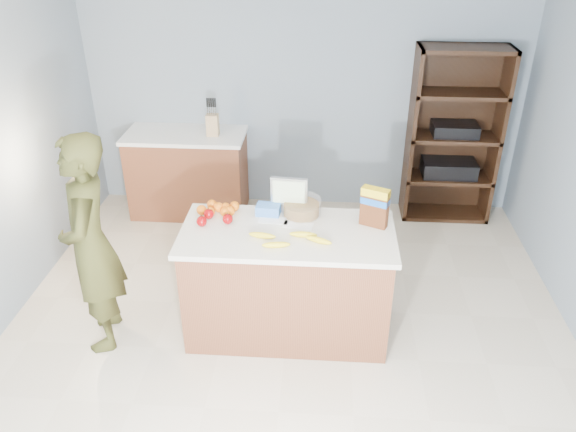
# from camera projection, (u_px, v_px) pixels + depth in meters

# --- Properties ---
(floor) EXTENTS (4.50, 5.00, 0.02)m
(floor) POSITION_uv_depth(u_px,v_px,m) (285.00, 354.00, 4.23)
(floor) COLOR beige
(floor) RESTS_ON ground
(walls) EXTENTS (4.52, 5.02, 2.51)m
(walls) POSITION_uv_depth(u_px,v_px,m) (284.00, 151.00, 3.43)
(walls) COLOR gray
(walls) RESTS_ON ground
(counter_peninsula) EXTENTS (1.56, 0.76, 0.90)m
(counter_peninsula) POSITION_uv_depth(u_px,v_px,m) (288.00, 286.00, 4.29)
(counter_peninsula) COLOR brown
(counter_peninsula) RESTS_ON ground
(back_cabinet) EXTENTS (1.24, 0.62, 0.90)m
(back_cabinet) POSITION_uv_depth(u_px,v_px,m) (189.00, 173.00, 6.00)
(back_cabinet) COLOR brown
(back_cabinet) RESTS_ON ground
(shelving_unit) EXTENTS (0.90, 0.40, 1.80)m
(shelving_unit) POSITION_uv_depth(u_px,v_px,m) (452.00, 138.00, 5.76)
(shelving_unit) COLOR black
(shelving_unit) RESTS_ON ground
(person) EXTENTS (0.55, 0.70, 1.68)m
(person) POSITION_uv_depth(u_px,v_px,m) (91.00, 245.00, 4.00)
(person) COLOR #383917
(person) RESTS_ON ground
(knife_block) EXTENTS (0.12, 0.10, 0.31)m
(knife_block) POSITION_uv_depth(u_px,v_px,m) (213.00, 124.00, 5.67)
(knife_block) COLOR tan
(knife_block) RESTS_ON back_cabinet
(envelopes) EXTENTS (0.42, 0.20, 0.00)m
(envelopes) POSITION_uv_depth(u_px,v_px,m) (286.00, 223.00, 4.16)
(envelopes) COLOR white
(envelopes) RESTS_ON counter_peninsula
(bananas) EXTENTS (0.60, 0.21, 0.04)m
(bananas) POSITION_uv_depth(u_px,v_px,m) (290.00, 239.00, 3.93)
(bananas) COLOR yellow
(bananas) RESTS_ON counter_peninsula
(apples) EXTENTS (0.26, 0.19, 0.08)m
(apples) POSITION_uv_depth(u_px,v_px,m) (213.00, 218.00, 4.15)
(apples) COLOR #890306
(apples) RESTS_ON counter_peninsula
(oranges) EXTENTS (0.32, 0.20, 0.08)m
(oranges) POSITION_uv_depth(u_px,v_px,m) (220.00, 209.00, 4.27)
(oranges) COLOR orange
(oranges) RESTS_ON counter_peninsula
(blue_carton) EXTENTS (0.19, 0.14, 0.08)m
(blue_carton) POSITION_uv_depth(u_px,v_px,m) (268.00, 210.00, 4.26)
(blue_carton) COLOR blue
(blue_carton) RESTS_ON counter_peninsula
(salad_bowl) EXTENTS (0.30, 0.30, 0.13)m
(salad_bowl) POSITION_uv_depth(u_px,v_px,m) (301.00, 208.00, 4.25)
(salad_bowl) COLOR #267219
(salad_bowl) RESTS_ON counter_peninsula
(tv) EXTENTS (0.28, 0.12, 0.28)m
(tv) POSITION_uv_depth(u_px,v_px,m) (289.00, 193.00, 4.24)
(tv) COLOR silver
(tv) RESTS_ON counter_peninsula
(cereal_box) EXTENTS (0.21, 0.15, 0.30)m
(cereal_box) POSITION_uv_depth(u_px,v_px,m) (375.00, 204.00, 4.05)
(cereal_box) COLOR #592B14
(cereal_box) RESTS_ON counter_peninsula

